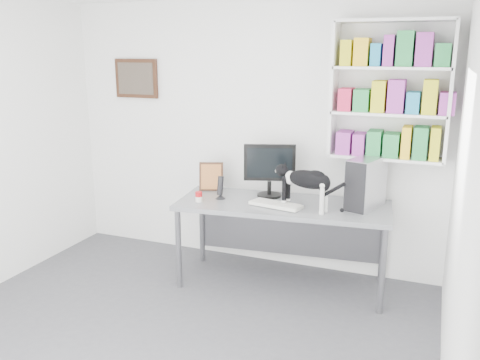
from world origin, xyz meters
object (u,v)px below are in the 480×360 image
(desk, at_px, (282,244))
(leaning_print, at_px, (211,176))
(cat, at_px, (306,189))
(keyboard, at_px, (276,205))
(bookshelf, at_px, (390,91))
(monitor, at_px, (269,170))
(speaker, at_px, (220,187))
(pc_tower, at_px, (366,183))
(soup_can, at_px, (199,197))

(desk, bearing_deg, leaning_print, 162.59)
(cat, bearing_deg, desk, 168.49)
(keyboard, height_order, cat, cat)
(bookshelf, bearing_deg, monitor, -169.59)
(speaker, distance_m, leaning_print, 0.32)
(keyboard, bearing_deg, desk, 86.23)
(bookshelf, bearing_deg, cat, -141.57)
(pc_tower, relative_size, cat, 0.74)
(desk, distance_m, soup_can, 0.91)
(keyboard, bearing_deg, monitor, 128.71)
(keyboard, bearing_deg, soup_can, -161.01)
(pc_tower, xyz_separation_m, soup_can, (-1.48, -0.40, -0.18))
(speaker, bearing_deg, bookshelf, 30.13)
(desk, distance_m, leaning_print, 1.00)
(soup_can, bearing_deg, speaker, 47.95)
(bookshelf, height_order, keyboard, bookshelf)
(bookshelf, bearing_deg, speaker, -163.17)
(cat, bearing_deg, leaning_print, 179.44)
(monitor, bearing_deg, speaker, -167.14)
(speaker, xyz_separation_m, soup_can, (-0.15, -0.17, -0.07))
(pc_tower, height_order, speaker, pc_tower)
(desk, height_order, pc_tower, pc_tower)
(bookshelf, xyz_separation_m, desk, (-0.86, -0.36, -1.44))
(speaker, xyz_separation_m, leaning_print, (-0.21, 0.24, 0.03))
(speaker, xyz_separation_m, cat, (0.85, -0.04, 0.08))
(keyboard, relative_size, pc_tower, 1.04)
(monitor, distance_m, cat, 0.53)
(bookshelf, distance_m, desk, 1.71)
(monitor, relative_size, keyboard, 1.11)
(leaning_print, bearing_deg, monitor, -19.41)
(desk, xyz_separation_m, soup_can, (-0.75, -0.24, 0.46))
(leaning_print, bearing_deg, bookshelf, -13.28)
(desk, relative_size, pc_tower, 4.28)
(monitor, bearing_deg, cat, -51.75)
(desk, relative_size, speaker, 8.56)
(soup_can, bearing_deg, bookshelf, 20.66)
(desk, relative_size, leaning_print, 6.56)
(pc_tower, bearing_deg, desk, -151.55)
(monitor, xyz_separation_m, pc_tower, (0.92, -0.02, -0.03))
(desk, bearing_deg, soup_can, -168.15)
(monitor, height_order, pc_tower, monitor)
(keyboard, height_order, speaker, speaker)
(speaker, relative_size, cat, 0.37)
(keyboard, distance_m, pc_tower, 0.83)
(soup_can, bearing_deg, desk, 17.92)
(monitor, bearing_deg, desk, -59.72)
(monitor, relative_size, soup_can, 5.52)
(monitor, height_order, cat, monitor)
(keyboard, height_order, pc_tower, pc_tower)
(leaning_print, bearing_deg, keyboard, -40.32)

